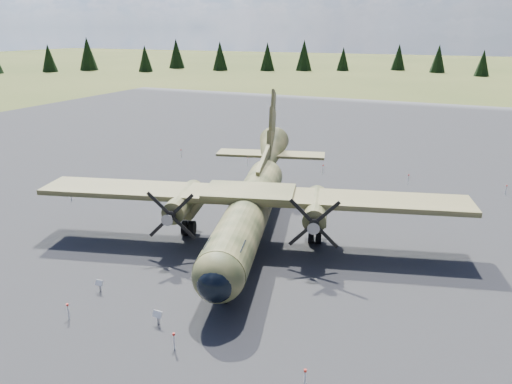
% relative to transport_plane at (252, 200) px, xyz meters
% --- Properties ---
extents(ground, '(500.00, 500.00, 0.00)m').
position_rel_transport_plane_xyz_m(ground, '(0.05, 0.66, -2.61)').
color(ground, brown).
rests_on(ground, ground).
extents(apron, '(120.00, 120.00, 0.04)m').
position_rel_transport_plane_xyz_m(apron, '(0.05, 10.66, -2.61)').
color(apron, '#515256').
rests_on(apron, ground).
extents(transport_plane, '(27.34, 24.44, 9.09)m').
position_rel_transport_plane_xyz_m(transport_plane, '(0.00, 0.00, 0.00)').
color(transport_plane, '#353E21').
rests_on(transport_plane, ground).
extents(info_placard_left, '(0.44, 0.20, 0.69)m').
position_rel_transport_plane_xyz_m(info_placard_left, '(-4.37, -10.12, -2.15)').
color(info_placard_left, gray).
rests_on(info_placard_left, ground).
extents(info_placard_right, '(0.47, 0.21, 0.74)m').
position_rel_transport_plane_xyz_m(info_placard_right, '(0.26, -11.49, -2.12)').
color(info_placard_right, gray).
rests_on(info_placard_right, ground).
extents(barrier_fence, '(33.12, 29.62, 0.85)m').
position_rel_transport_plane_xyz_m(barrier_fence, '(-0.41, 0.58, -2.10)').
color(barrier_fence, white).
rests_on(barrier_fence, ground).
extents(treeline, '(296.96, 299.45, 10.81)m').
position_rel_transport_plane_xyz_m(treeline, '(-10.00, -4.03, 2.05)').
color(treeline, black).
rests_on(treeline, ground).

